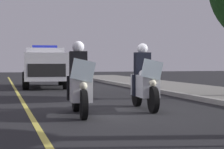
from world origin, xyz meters
TOP-DOWN VIEW (x-y plane):
  - ground_plane at (0.00, 0.00)m, footprint 80.00×80.00m
  - lane_stripe_center at (0.00, -2.17)m, footprint 48.00×0.12m
  - police_motorcycle_lead_left at (0.43, -1.08)m, footprint 2.14×0.62m
  - police_motorcycle_lead_right at (-0.19, 0.76)m, footprint 2.14×0.62m
  - police_suv at (-9.98, -0.72)m, footprint 5.03×2.37m

SIDE VIEW (x-z plane):
  - ground_plane at x=0.00m, z-range 0.00..0.00m
  - lane_stripe_center at x=0.00m, z-range 0.00..0.01m
  - police_motorcycle_lead_left at x=0.43m, z-range -0.16..1.56m
  - police_motorcycle_lead_right at x=-0.19m, z-range -0.16..1.56m
  - police_suv at x=-9.98m, z-range 0.04..2.09m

